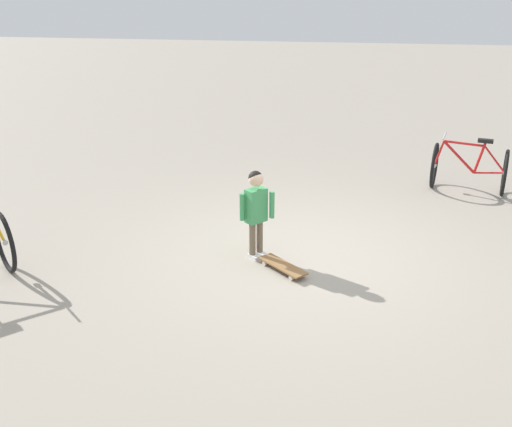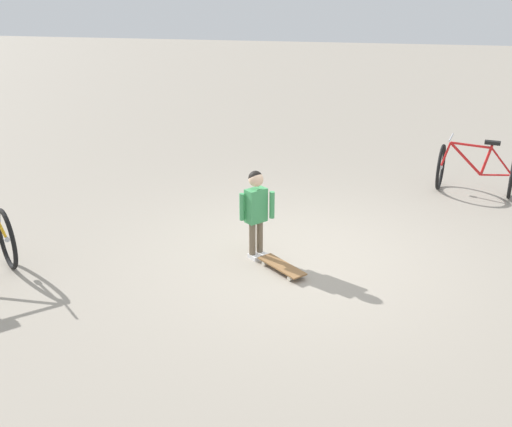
# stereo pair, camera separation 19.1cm
# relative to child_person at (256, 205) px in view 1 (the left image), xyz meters

# --- Properties ---
(ground_plane) EXTENTS (50.00, 50.00, 0.00)m
(ground_plane) POSITION_rel_child_person_xyz_m (-0.09, 0.56, -0.66)
(ground_plane) COLOR #9E9384
(child_person) EXTENTS (0.28, 0.38, 1.06)m
(child_person) POSITION_rel_child_person_xyz_m (0.00, 0.00, 0.00)
(child_person) COLOR brown
(child_person) RESTS_ON ground
(skateboard) EXTENTS (0.58, 0.61, 0.07)m
(skateboard) POSITION_rel_child_person_xyz_m (0.31, 0.36, -0.60)
(skateboard) COLOR olive
(skateboard) RESTS_ON ground
(bicycle_mid) EXTENTS (0.92, 1.20, 0.85)m
(bicycle_mid) POSITION_rel_child_person_xyz_m (-2.83, 2.82, -0.28)
(bicycle_mid) COLOR black
(bicycle_mid) RESTS_ON ground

